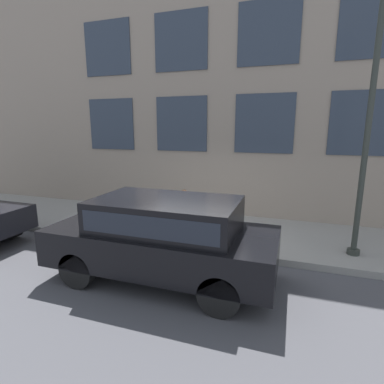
% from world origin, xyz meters
% --- Properties ---
extents(ground_plane, '(80.00, 80.00, 0.00)m').
position_xyz_m(ground_plane, '(0.00, 0.00, 0.00)').
color(ground_plane, '#47474C').
extents(sidewalk, '(3.03, 60.00, 0.16)m').
position_xyz_m(sidewalk, '(1.51, 0.00, 0.08)').
color(sidewalk, gray).
rests_on(sidewalk, ground_plane).
extents(building_facade, '(0.33, 40.00, 8.75)m').
position_xyz_m(building_facade, '(3.18, -0.00, 4.37)').
color(building_facade, gray).
rests_on(building_facade, ground_plane).
extents(fire_hydrant, '(0.29, 0.42, 0.71)m').
position_xyz_m(fire_hydrant, '(0.48, -0.14, 0.52)').
color(fire_hydrant, gray).
rests_on(fire_hydrant, sidewalk).
extents(person, '(0.28, 0.19, 1.16)m').
position_xyz_m(person, '(1.05, 0.51, 0.85)').
color(person, '#726651').
rests_on(person, sidewalk).
extents(parked_truck_black_near, '(1.84, 4.36, 1.63)m').
position_xyz_m(parked_truck_black_near, '(-1.31, 0.06, 0.94)').
color(parked_truck_black_near, black).
rests_on(parked_truck_black_near, ground_plane).
extents(street_lamp, '(0.36, 0.36, 6.11)m').
position_xyz_m(street_lamp, '(0.80, -3.62, 3.91)').
color(street_lamp, '#2D332D').
rests_on(street_lamp, sidewalk).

